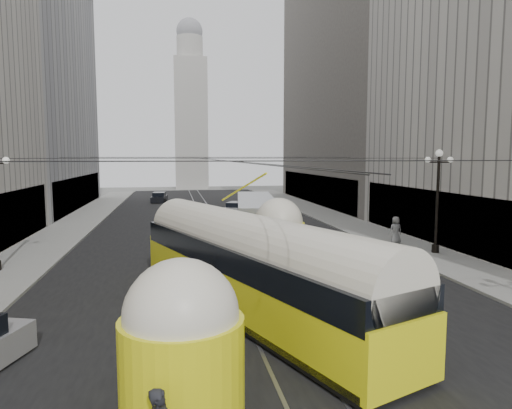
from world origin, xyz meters
name	(u,v)px	position (x,y,z in m)	size (l,w,h in m)	color
road	(213,225)	(0.00, 32.50, 0.00)	(20.00, 85.00, 0.02)	black
sidewalk_left	(79,222)	(-12.00, 36.00, 0.07)	(4.00, 72.00, 0.15)	gray
sidewalk_right	(329,216)	(12.00, 36.00, 0.07)	(4.00, 72.00, 0.15)	gray
rail_left	(205,226)	(-0.75, 32.50, 0.00)	(0.12, 85.00, 0.04)	gray
rail_right	(222,225)	(0.75, 32.50, 0.00)	(0.12, 85.00, 0.04)	gray
building_left_far	(20,82)	(-19.99, 48.00, 14.31)	(12.60, 28.60, 28.60)	#999999
building_right_far	(360,75)	(20.00, 48.00, 16.31)	(12.60, 32.60, 32.60)	#514C47
distant_tower	(191,109)	(0.00, 80.00, 14.97)	(6.00, 6.00, 31.36)	#B2AFA8
lamppost_right_mid	(438,195)	(12.60, 18.00, 3.74)	(1.86, 0.44, 6.37)	black
catenary	(215,159)	(0.12, 31.49, 5.88)	(25.00, 72.00, 0.23)	black
streetcar	(250,265)	(-0.50, 9.54, 1.91)	(8.33, 16.83, 3.92)	yellow
city_bus	(256,218)	(2.38, 24.22, 1.72)	(4.22, 12.61, 3.13)	#A7AAAD
sedan_white_far	(235,208)	(3.03, 40.29, 0.57)	(3.12, 4.34, 1.27)	silver
sedan_dark_far	(159,198)	(-5.31, 54.45, 0.60)	(2.18, 4.35, 1.32)	black
pedestrian_sidewalk_right	(396,230)	(11.51, 21.09, 1.09)	(0.92, 0.56, 1.88)	slate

